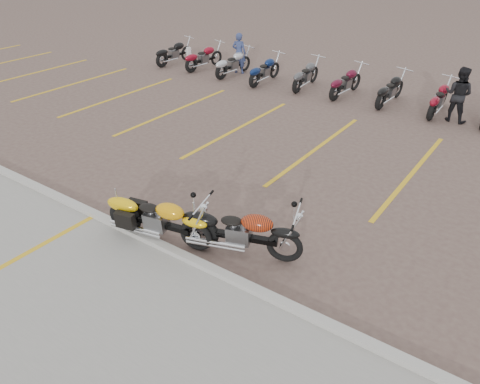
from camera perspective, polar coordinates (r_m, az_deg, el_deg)
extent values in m
plane|color=#6E594E|center=(10.45, -0.73, -2.11)|extent=(100.00, 100.00, 0.00)
cube|color=#9E9B93|center=(8.06, -20.68, -15.86)|extent=(60.00, 5.00, 0.01)
cube|color=#ADAAA3|center=(9.16, -8.17, -7.16)|extent=(60.00, 0.18, 0.12)
torus|color=black|center=(9.04, -5.32, -5.34)|extent=(0.69, 0.25, 0.68)
torus|color=black|center=(9.82, -13.69, -3.05)|extent=(0.74, 0.32, 0.72)
cube|color=black|center=(9.37, -9.71, -3.84)|extent=(1.35, 0.40, 0.10)
cube|color=slate|center=(9.36, -10.02, -3.45)|extent=(0.49, 0.40, 0.36)
ellipsoid|color=orange|center=(9.03, -8.34, -2.28)|extent=(0.66, 0.45, 0.31)
ellipsoid|color=black|center=(9.28, -10.87, -1.86)|extent=(0.45, 0.35, 0.13)
torus|color=black|center=(8.74, 5.49, -6.70)|extent=(0.69, 0.34, 0.69)
torus|color=black|center=(9.11, -4.73, -4.99)|extent=(0.75, 0.41, 0.73)
cube|color=black|center=(8.85, 0.27, -5.51)|extent=(1.34, 0.57, 0.11)
cube|color=slate|center=(8.83, -0.06, -5.12)|extent=(0.53, 0.45, 0.36)
ellipsoid|color=black|center=(8.57, 2.19, -3.75)|extent=(0.69, 0.52, 0.32)
ellipsoid|color=black|center=(8.71, -0.94, -3.49)|extent=(0.48, 0.40, 0.13)
imported|color=navy|center=(20.50, -0.11, 16.57)|extent=(0.68, 0.52, 1.67)
imported|color=black|center=(16.56, 25.08, 10.73)|extent=(0.92, 0.76, 1.75)
cube|color=silver|center=(21.04, -6.22, 15.81)|extent=(0.19, 0.19, 1.00)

